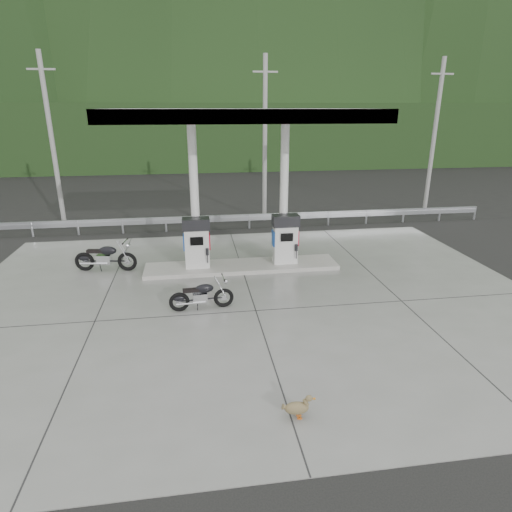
{
  "coord_description": "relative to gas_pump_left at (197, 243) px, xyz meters",
  "views": [
    {
      "loc": [
        -1.63,
        -12.08,
        5.61
      ],
      "look_at": [
        0.3,
        1.0,
        1.0
      ],
      "focal_mm": 30.0,
      "sensor_mm": 36.0,
      "label": 1
    }
  ],
  "objects": [
    {
      "name": "canopy_column_left",
      "position": [
        0.0,
        0.4,
        1.6
      ],
      "size": [
        0.3,
        0.3,
        5.0
      ],
      "primitive_type": "cylinder",
      "color": "white",
      "rests_on": "pump_island"
    },
    {
      "name": "tree_band",
      "position": [
        1.6,
        27.5,
        1.93
      ],
      "size": [
        80.0,
        6.0,
        6.0
      ],
      "primitive_type": "cube",
      "color": "black",
      "rests_on": "ground"
    },
    {
      "name": "motorcycle_left",
      "position": [
        -3.27,
        0.5,
        -0.56
      ],
      "size": [
        2.16,
        0.96,
        0.99
      ],
      "primitive_type": null,
      "rotation": [
        0.0,
        0.0,
        -0.15
      ],
      "color": "black",
      "rests_on": "forecourt_apron"
    },
    {
      "name": "forested_hills",
      "position": [
        1.6,
        57.5,
        -1.07
      ],
      "size": [
        100.0,
        40.0,
        140.0
      ],
      "primitive_type": null,
      "color": "black",
      "rests_on": "ground"
    },
    {
      "name": "utility_pole_c",
      "position": [
        12.6,
        7.0,
        2.93
      ],
      "size": [
        0.22,
        0.22,
        8.0
      ],
      "primitive_type": "cylinder",
      "color": "gray",
      "rests_on": "ground"
    },
    {
      "name": "canopy_column_right",
      "position": [
        3.2,
        0.4,
        1.6
      ],
      "size": [
        0.3,
        0.3,
        5.0
      ],
      "primitive_type": "cylinder",
      "color": "white",
      "rests_on": "pump_island"
    },
    {
      "name": "ground",
      "position": [
        1.6,
        -2.5,
        -1.07
      ],
      "size": [
        160.0,
        160.0,
        0.0
      ],
      "primitive_type": "plane",
      "color": "black",
      "rests_on": "ground"
    },
    {
      "name": "duck",
      "position": [
        1.7,
        -8.09,
        -0.84
      ],
      "size": [
        0.58,
        0.19,
        0.41
      ],
      "primitive_type": null,
      "rotation": [
        0.0,
        0.0,
        -0.05
      ],
      "color": "brown",
      "rests_on": "forecourt_apron"
    },
    {
      "name": "utility_pole_a",
      "position": [
        -6.4,
        7.0,
        2.93
      ],
      "size": [
        0.22,
        0.22,
        8.0
      ],
      "primitive_type": "cylinder",
      "color": "gray",
      "rests_on": "ground"
    },
    {
      "name": "canopy_roof",
      "position": [
        1.6,
        0.0,
        4.3
      ],
      "size": [
        8.5,
        5.0,
        0.4
      ],
      "primitive_type": "cube",
      "color": "silver",
      "rests_on": "canopy_column_left"
    },
    {
      "name": "gas_pump_left",
      "position": [
        0.0,
        0.0,
        0.0
      ],
      "size": [
        0.95,
        0.55,
        1.8
      ],
      "primitive_type": null,
      "color": "silver",
      "rests_on": "pump_island"
    },
    {
      "name": "forecourt_apron",
      "position": [
        1.6,
        -2.5,
        -1.06
      ],
      "size": [
        18.0,
        14.0,
        0.02
      ],
      "primitive_type": "cube",
      "color": "slate",
      "rests_on": "ground"
    },
    {
      "name": "guardrail",
      "position": [
        1.6,
        5.5,
        -0.36
      ],
      "size": [
        26.0,
        0.16,
        1.42
      ],
      "primitive_type": null,
      "color": "#9EA0A5",
      "rests_on": "ground"
    },
    {
      "name": "pump_island",
      "position": [
        1.6,
        0.0,
        -0.98
      ],
      "size": [
        7.0,
        1.4,
        0.15
      ],
      "primitive_type": "cube",
      "color": "gray",
      "rests_on": "forecourt_apron"
    },
    {
      "name": "motorcycle_right",
      "position": [
        0.06,
        -3.14,
        -0.63
      ],
      "size": [
        1.79,
        0.69,
        0.83
      ],
      "primitive_type": null,
      "rotation": [
        0.0,
        0.0,
        0.08
      ],
      "color": "black",
      "rests_on": "forecourt_apron"
    },
    {
      "name": "road",
      "position": [
        1.6,
        9.0,
        -1.07
      ],
      "size": [
        60.0,
        7.0,
        0.01
      ],
      "primitive_type": "cube",
      "color": "black",
      "rests_on": "ground"
    },
    {
      "name": "utility_pole_b",
      "position": [
        3.6,
        7.0,
        2.93
      ],
      "size": [
        0.22,
        0.22,
        8.0
      ],
      "primitive_type": "cylinder",
      "color": "gray",
      "rests_on": "ground"
    },
    {
      "name": "gas_pump_right",
      "position": [
        3.2,
        0.0,
        0.0
      ],
      "size": [
        0.95,
        0.55,
        1.8
      ],
      "primitive_type": null,
      "color": "silver",
      "rests_on": "pump_island"
    }
  ]
}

